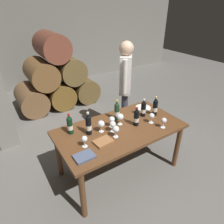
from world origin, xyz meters
The scene contains 22 objects.
ground_plane centered at (0.00, 0.00, 0.00)m, with size 14.00×14.00×0.00m, color #66635E.
cellar_back_wall centered at (0.00, 4.20, 1.40)m, with size 10.00×0.24×2.80m, color slate.
barrel_stack centered at (0.00, 2.60, 0.66)m, with size 1.86×0.90×1.69m.
dining_table centered at (0.00, 0.00, 0.67)m, with size 1.70×0.90×0.76m.
wine_bottle_0 centered at (0.09, 0.21, 0.89)m, with size 0.07×0.07×0.31m.
wine_bottle_1 centered at (-0.60, 0.25, 0.88)m, with size 0.07×0.07×0.29m.
wine_bottle_2 centered at (0.22, -0.06, 0.88)m, with size 0.07×0.07×0.28m.
wine_bottle_3 centered at (-0.41, 0.10, 0.90)m, with size 0.07×0.07×0.32m.
wine_bottle_4 centered at (0.63, 0.01, 0.89)m, with size 0.07×0.07×0.30m.
wine_bottle_5 centered at (0.47, 0.08, 0.88)m, with size 0.07×0.07×0.27m.
wine_glass_0 centered at (0.44, -0.13, 0.87)m, with size 0.08×0.08×0.15m.
wine_glass_1 centered at (-0.57, -0.09, 0.86)m, with size 0.07×0.07×0.15m.
wine_glass_2 centered at (-0.25, 0.06, 0.87)m, with size 0.09×0.09×0.16m.
wine_glass_3 centered at (-0.16, -0.14, 0.87)m, with size 0.08×0.08×0.16m.
wine_glass_4 centered at (-0.13, -0.02, 0.87)m, with size 0.08×0.08×0.15m.
wine_glass_5 centered at (0.49, -0.30, 0.86)m, with size 0.07×0.07×0.15m.
wine_glass_6 centered at (-0.07, 0.09, 0.87)m, with size 0.08×0.08×0.15m.
wine_glass_7 centered at (0.05, 0.07, 0.88)m, with size 0.09×0.09×0.16m.
tasting_notebook centered at (-0.35, -0.15, 0.77)m, with size 0.22×0.16×0.03m, color #936038.
leather_ledger centered at (-0.66, -0.26, 0.77)m, with size 0.22×0.16×0.03m, color #4C5670.
serving_plate centered at (0.63, 0.26, 0.77)m, with size 0.24×0.24×0.01m, color white.
sommelier_presenting centered at (0.63, 0.75, 1.04)m, with size 0.35×0.40×1.72m.
Camera 1 is at (-1.29, -1.79, 2.25)m, focal length 31.69 mm.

